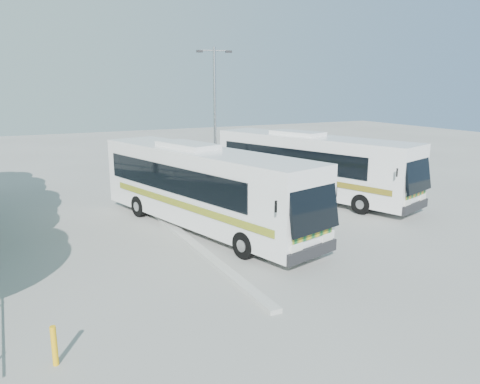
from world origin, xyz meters
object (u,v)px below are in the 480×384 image
lamppost (215,114)px  bollard (54,346)px  coach_main (203,186)px  coach_adjacent (311,164)px

lamppost → bollard: size_ratio=8.64×
coach_main → bollard: (-7.18, -8.37, -1.48)m
coach_adjacent → coach_main: bearing=-179.0°
coach_main → coach_adjacent: size_ratio=1.02×
lamppost → bollard: lamppost is taller
bollard → coach_main: bearing=49.4°
lamppost → bollard: (-10.83, -15.21, -4.21)m
coach_main → lamppost: lamppost is taller
coach_main → coach_adjacent: coach_main is taller
coach_main → bollard: size_ratio=13.35×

